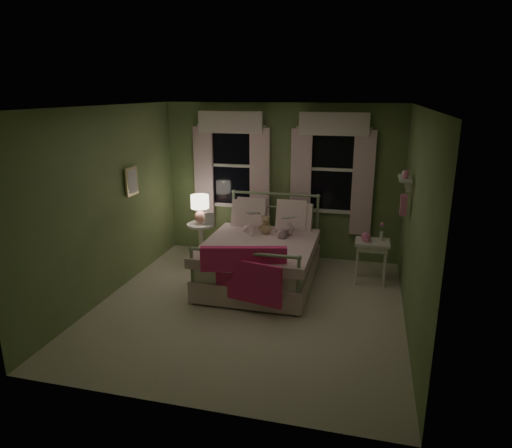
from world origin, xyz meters
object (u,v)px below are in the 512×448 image
(nightstand_right, at_px, (372,247))
(child_left, at_px, (251,213))
(bed, at_px, (262,257))
(teddy_bear, at_px, (266,226))
(nightstand_left, at_px, (201,237))
(child_right, at_px, (286,215))
(table_lamp, at_px, (200,206))

(nightstand_right, bearing_deg, child_left, 178.09)
(bed, xyz_separation_m, teddy_bear, (0.00, 0.26, 0.41))
(bed, height_order, nightstand_right, bed)
(bed, height_order, nightstand_left, bed)
(bed, height_order, child_right, child_right)
(child_left, relative_size, teddy_bear, 2.48)
(teddy_bear, bearing_deg, table_lamp, 164.29)
(child_left, xyz_separation_m, teddy_bear, (0.28, -0.16, -0.16))
(child_right, height_order, nightstand_left, child_right)
(child_right, bearing_deg, teddy_bear, 30.96)
(nightstand_left, bearing_deg, table_lamp, -90.00)
(teddy_bear, xyz_separation_m, table_lamp, (-1.19, 0.33, 0.16))
(bed, distance_m, child_left, 0.76)
(child_right, relative_size, table_lamp, 1.58)
(nightstand_left, xyz_separation_m, table_lamp, (0.00, -0.00, 0.54))
(nightstand_left, bearing_deg, child_left, -10.97)
(child_right, height_order, nightstand_right, child_right)
(child_right, bearing_deg, nightstand_left, -5.38)
(teddy_bear, relative_size, nightstand_right, 0.48)
(bed, height_order, child_left, child_left)
(child_left, bearing_deg, table_lamp, -29.39)
(nightstand_right, bearing_deg, table_lamp, 175.10)
(child_left, xyz_separation_m, nightstand_left, (-0.91, 0.18, -0.53))
(child_right, bearing_deg, table_lamp, -5.38)
(teddy_bear, bearing_deg, child_right, 29.50)
(child_left, xyz_separation_m, table_lamp, (-0.91, 0.18, 0.01))
(teddy_bear, height_order, nightstand_right, teddy_bear)
(nightstand_right, bearing_deg, teddy_bear, -176.57)
(bed, bearing_deg, nightstand_left, 153.32)
(nightstand_left, height_order, table_lamp, table_lamp)
(nightstand_left, bearing_deg, bed, -26.68)
(bed, relative_size, child_left, 2.69)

